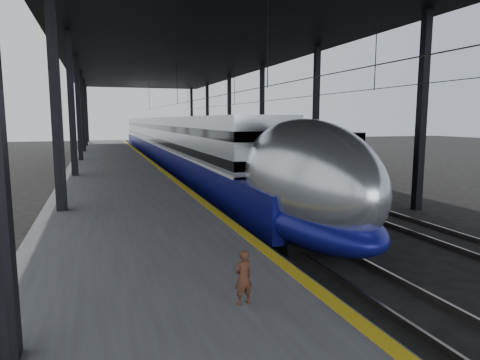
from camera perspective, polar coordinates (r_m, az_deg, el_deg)
name	(u,v)px	position (r m, az deg, el deg)	size (l,w,h in m)	color
ground	(267,265)	(12.68, 3.56, -11.24)	(160.00, 160.00, 0.00)	black
platform	(114,172)	(31.32, -16.46, 0.97)	(6.00, 80.00, 1.00)	#4C4C4F
yellow_strip	(154,164)	(31.48, -11.40, 2.10)	(0.30, 80.00, 0.01)	gold
rails	(223,174)	(32.63, -2.26, 0.82)	(6.52, 80.00, 0.16)	slate
canopy	(188,50)	(32.12, -7.01, 16.83)	(18.00, 75.00, 9.47)	black
tgv_train	(170,143)	(40.87, -9.28, 4.95)	(3.05, 65.20, 4.38)	silver
second_train	(208,142)	(47.19, -4.32, 5.13)	(2.58, 56.05, 3.55)	navy
child	(243,277)	(7.57, 0.43, -12.85)	(0.35, 0.23, 0.97)	#482718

